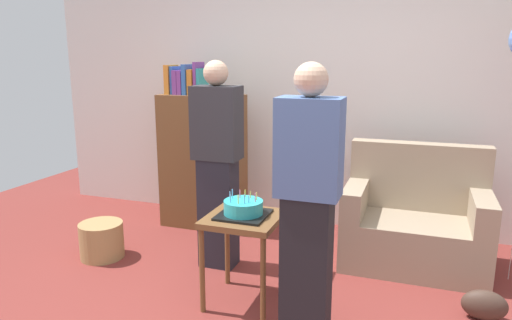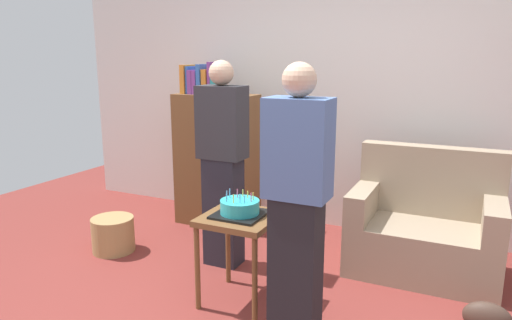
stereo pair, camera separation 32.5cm
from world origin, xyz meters
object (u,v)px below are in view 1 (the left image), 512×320
object	(u,v)px
birthday_cake	(243,209)
person_blowing_candles	(218,165)
wicker_basket	(102,240)
side_table	(243,230)
bookshelf	(202,158)
person_holding_cake	(308,204)
handbag	(484,305)
couch	(415,223)

from	to	relation	value
birthday_cake	person_blowing_candles	bearing A→B (deg)	129.49
wicker_basket	side_table	bearing A→B (deg)	-11.65
person_blowing_candles	bookshelf	bearing A→B (deg)	126.34
person_holding_cake	handbag	world-z (taller)	person_holding_cake
bookshelf	person_blowing_candles	bearing A→B (deg)	-56.57
handbag	side_table	bearing A→B (deg)	-168.72
birthday_cake	wicker_basket	bearing A→B (deg)	168.35
side_table	birthday_cake	distance (m)	0.15
bookshelf	handbag	bearing A→B (deg)	-21.58
bookshelf	side_table	size ratio (longest dim) A/B	2.58
bookshelf	person_blowing_candles	xyz separation A→B (m)	(0.52, -0.79, 0.15)
couch	side_table	distance (m)	1.51
couch	birthday_cake	bearing A→B (deg)	-135.82
side_table	wicker_basket	world-z (taller)	side_table
bookshelf	side_table	bearing A→B (deg)	-54.14
person_blowing_candles	side_table	bearing A→B (deg)	-47.59
couch	birthday_cake	distance (m)	1.54
couch	person_holding_cake	distance (m)	1.50
couch	side_table	world-z (taller)	couch
person_blowing_candles	handbag	size ratio (longest dim) A/B	5.82
side_table	person_blowing_candles	distance (m)	0.70
birthday_cake	wicker_basket	distance (m)	1.51
birthday_cake	wicker_basket	xyz separation A→B (m)	(-1.39, 0.29, -0.52)
birthday_cake	couch	bearing A→B (deg)	44.18
handbag	person_blowing_candles	bearing A→B (deg)	174.61
person_holding_cake	handbag	distance (m)	1.39
couch	handbag	bearing A→B (deg)	-58.38
wicker_basket	handbag	distance (m)	2.92
side_table	couch	bearing A→B (deg)	44.18
bookshelf	person_holding_cake	xyz separation A→B (m)	(1.41, -1.52, 0.15)
side_table	bookshelf	bearing A→B (deg)	125.86
birthday_cake	handbag	distance (m)	1.67
birthday_cake	handbag	world-z (taller)	birthday_cake
birthday_cake	person_holding_cake	xyz separation A→B (m)	(0.49, -0.24, 0.16)
person_holding_cake	person_blowing_candles	bearing A→B (deg)	-31.50
bookshelf	side_table	distance (m)	1.58
person_blowing_candles	handbag	bearing A→B (deg)	-2.47
wicker_basket	couch	bearing A→B (deg)	17.16
bookshelf	wicker_basket	distance (m)	1.22
side_table	birthday_cake	size ratio (longest dim) A/B	1.95
bookshelf	person_blowing_candles	size ratio (longest dim) A/B	0.98
person_blowing_candles	handbag	distance (m)	2.08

